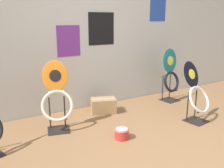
{
  "coord_description": "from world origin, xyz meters",
  "views": [
    {
      "loc": [
        -1.63,
        -1.73,
        1.42
      ],
      "look_at": [
        0.08,
        1.16,
        0.55
      ],
      "focal_mm": 40.0,
      "sensor_mm": 36.0,
      "label": 1
    }
  ],
  "objects_px": {
    "toilet_seat_display_teal_sax": "(171,76)",
    "paint_can": "(122,133)",
    "toilet_seat_display_jazz_black": "(197,95)",
    "storage_box": "(103,106)",
    "toilet_seat_display_orange_sun": "(57,100)"
  },
  "relations": [
    {
      "from": "toilet_seat_display_orange_sun",
      "to": "paint_can",
      "type": "height_order",
      "value": "toilet_seat_display_orange_sun"
    },
    {
      "from": "toilet_seat_display_jazz_black",
      "to": "toilet_seat_display_orange_sun",
      "type": "distance_m",
      "value": 1.93
    },
    {
      "from": "toilet_seat_display_jazz_black",
      "to": "toilet_seat_display_orange_sun",
      "type": "bearing_deg",
      "value": 158.67
    },
    {
      "from": "toilet_seat_display_orange_sun",
      "to": "storage_box",
      "type": "distance_m",
      "value": 0.92
    },
    {
      "from": "paint_can",
      "to": "toilet_seat_display_jazz_black",
      "type": "bearing_deg",
      "value": -2.97
    },
    {
      "from": "toilet_seat_display_jazz_black",
      "to": "paint_can",
      "type": "height_order",
      "value": "toilet_seat_display_jazz_black"
    },
    {
      "from": "toilet_seat_display_orange_sun",
      "to": "toilet_seat_display_jazz_black",
      "type": "bearing_deg",
      "value": -21.33
    },
    {
      "from": "toilet_seat_display_orange_sun",
      "to": "storage_box",
      "type": "bearing_deg",
      "value": 17.63
    },
    {
      "from": "storage_box",
      "to": "toilet_seat_display_orange_sun",
      "type": "bearing_deg",
      "value": -162.37
    },
    {
      "from": "toilet_seat_display_orange_sun",
      "to": "paint_can",
      "type": "xyz_separation_m",
      "value": [
        0.59,
        -0.64,
        -0.34
      ]
    },
    {
      "from": "toilet_seat_display_jazz_black",
      "to": "storage_box",
      "type": "height_order",
      "value": "toilet_seat_display_jazz_black"
    },
    {
      "from": "toilet_seat_display_orange_sun",
      "to": "paint_can",
      "type": "relative_size",
      "value": 5.12
    },
    {
      "from": "toilet_seat_display_teal_sax",
      "to": "storage_box",
      "type": "distance_m",
      "value": 1.36
    },
    {
      "from": "toilet_seat_display_teal_sax",
      "to": "toilet_seat_display_orange_sun",
      "type": "distance_m",
      "value": 2.15
    },
    {
      "from": "toilet_seat_display_teal_sax",
      "to": "paint_can",
      "type": "xyz_separation_m",
      "value": [
        -1.56,
        -0.83,
        -0.38
      ]
    }
  ]
}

